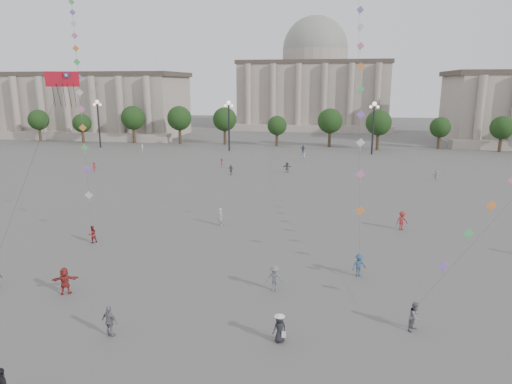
# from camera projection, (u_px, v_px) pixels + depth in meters

# --- Properties ---
(ground) EXTENTS (360.00, 360.00, 0.00)m
(ground) POSITION_uv_depth(u_px,v_px,m) (210.00, 311.00, 29.01)
(ground) COLOR #575451
(ground) RESTS_ON ground
(hall_west) EXTENTS (84.00, 26.22, 17.20)m
(hall_west) POSITION_uv_depth(u_px,v_px,m) (42.00, 104.00, 129.48)
(hall_west) COLOR #A09386
(hall_west) RESTS_ON ground
(hall_central) EXTENTS (48.30, 34.30, 35.50)m
(hall_central) POSITION_uv_depth(u_px,v_px,m) (314.00, 83.00, 149.61)
(hall_central) COLOR #A09386
(hall_central) RESTS_ON ground
(tree_row) EXTENTS (137.12, 5.12, 8.00)m
(tree_row) POSITION_uv_depth(u_px,v_px,m) (302.00, 124.00, 102.55)
(tree_row) COLOR #332419
(tree_row) RESTS_ON ground
(lamp_post_far_west) EXTENTS (2.00, 0.90, 10.65)m
(lamp_post_far_west) POSITION_uv_depth(u_px,v_px,m) (98.00, 115.00, 101.86)
(lamp_post_far_west) COLOR #262628
(lamp_post_far_west) RESTS_ON ground
(lamp_post_mid_west) EXTENTS (2.00, 0.90, 10.65)m
(lamp_post_mid_west) POSITION_uv_depth(u_px,v_px,m) (229.00, 116.00, 96.90)
(lamp_post_mid_west) COLOR #262628
(lamp_post_mid_west) RESTS_ON ground
(lamp_post_mid_east) EXTENTS (2.00, 0.90, 10.65)m
(lamp_post_mid_east) POSITION_uv_depth(u_px,v_px,m) (374.00, 118.00, 91.94)
(lamp_post_mid_east) COLOR #262628
(lamp_post_mid_east) RESTS_ON ground
(person_crowd_0) EXTENTS (1.17, 0.72, 1.86)m
(person_crowd_0) POSITION_uv_depth(u_px,v_px,m) (303.00, 150.00, 93.82)
(person_crowd_0) COLOR navy
(person_crowd_0) RESTS_ON ground
(person_crowd_2) EXTENTS (0.60, 1.01, 1.53)m
(person_crowd_2) POSITION_uv_depth(u_px,v_px,m) (94.00, 167.00, 75.33)
(person_crowd_2) COLOR #9E2B35
(person_crowd_2) RESTS_ON ground
(person_crowd_4) EXTENTS (1.54, 0.99, 1.59)m
(person_crowd_4) POSITION_uv_depth(u_px,v_px,m) (304.00, 157.00, 85.07)
(person_crowd_4) COLOR white
(person_crowd_4) RESTS_ON ground
(person_crowd_6) EXTENTS (1.26, 0.77, 1.89)m
(person_crowd_6) POSITION_uv_depth(u_px,v_px,m) (275.00, 278.00, 31.67)
(person_crowd_6) COLOR slate
(person_crowd_6) RESTS_ON ground
(person_crowd_7) EXTENTS (1.46, 0.57, 1.54)m
(person_crowd_7) POSITION_uv_depth(u_px,v_px,m) (436.00, 175.00, 68.18)
(person_crowd_7) COLOR beige
(person_crowd_7) RESTS_ON ground
(person_crowd_8) EXTENTS (1.43, 1.18, 1.93)m
(person_crowd_8) POSITION_uv_depth(u_px,v_px,m) (402.00, 221.00, 44.98)
(person_crowd_8) COLOR maroon
(person_crowd_8) RESTS_ON ground
(person_crowd_10) EXTENTS (0.38, 0.56, 1.51)m
(person_crowd_10) POSITION_uv_depth(u_px,v_px,m) (142.00, 148.00, 98.08)
(person_crowd_10) COLOR silver
(person_crowd_10) RESTS_ON ground
(person_crowd_12) EXTENTS (1.63, 0.79, 1.68)m
(person_crowd_12) POSITION_uv_depth(u_px,v_px,m) (287.00, 167.00, 74.51)
(person_crowd_12) COLOR slate
(person_crowd_12) RESTS_ON ground
(person_crowd_13) EXTENTS (0.71, 0.79, 1.81)m
(person_crowd_13) POSITION_uv_depth(u_px,v_px,m) (221.00, 217.00, 46.47)
(person_crowd_13) COLOR #B7B8B4
(person_crowd_13) RESTS_ON ground
(person_crowd_16) EXTENTS (1.04, 0.66, 1.64)m
(person_crowd_16) POSITION_uv_depth(u_px,v_px,m) (231.00, 170.00, 72.37)
(person_crowd_16) COLOR #5D5D62
(person_crowd_16) RESTS_ON ground
(person_crowd_17) EXTENTS (0.78, 1.11, 1.56)m
(person_crowd_17) POSITION_uv_depth(u_px,v_px,m) (222.00, 163.00, 78.86)
(person_crowd_17) COLOR brown
(person_crowd_17) RESTS_ON ground
(tourist_2) EXTENTS (1.86, 1.22, 1.92)m
(tourist_2) POSITION_uv_depth(u_px,v_px,m) (65.00, 281.00, 31.25)
(tourist_2) COLOR maroon
(tourist_2) RESTS_ON ground
(tourist_3) EXTENTS (1.17, 0.74, 1.85)m
(tourist_3) POSITION_uv_depth(u_px,v_px,m) (110.00, 321.00, 25.99)
(tourist_3) COLOR slate
(tourist_3) RESTS_ON ground
(kite_flyer_0) EXTENTS (0.95, 0.98, 1.60)m
(kite_flyer_0) POSITION_uv_depth(u_px,v_px,m) (92.00, 234.00, 41.41)
(kite_flyer_0) COLOR maroon
(kite_flyer_0) RESTS_ON ground
(kite_flyer_1) EXTENTS (1.34, 1.16, 1.79)m
(kite_flyer_1) POSITION_uv_depth(u_px,v_px,m) (359.00, 265.00, 34.09)
(kite_flyer_1) COLOR #304C6C
(kite_flyer_1) RESTS_ON ground
(kite_flyer_2) EXTENTS (1.04, 1.09, 1.76)m
(kite_flyer_2) POSITION_uv_depth(u_px,v_px,m) (415.00, 316.00, 26.64)
(kite_flyer_2) COLOR slate
(kite_flyer_2) RESTS_ON ground
(hat_person) EXTENTS (0.94, 0.88, 1.69)m
(hat_person) POSITION_uv_depth(u_px,v_px,m) (280.00, 328.00, 25.43)
(hat_person) COLOR black
(hat_person) RESTS_ON ground
(dragon_kite) EXTENTS (3.36, 2.47, 14.02)m
(dragon_kite) POSITION_uv_depth(u_px,v_px,m) (63.00, 91.00, 31.51)
(dragon_kite) COLOR red
(dragon_kite) RESTS_ON ground
(kite_train_west) EXTENTS (22.60, 37.16, 59.61)m
(kite_train_west) POSITION_uv_depth(u_px,v_px,m) (72.00, 8.00, 57.23)
(kite_train_west) COLOR #3F3F3F
(kite_train_west) RESTS_ON ground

